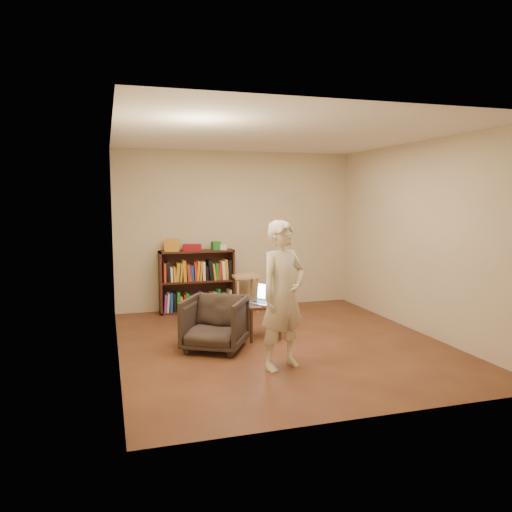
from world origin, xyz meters
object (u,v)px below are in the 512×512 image
object	(u,v)px
side_table	(261,309)
laptop	(263,298)
bookshelf	(197,285)
armchair	(215,323)
stool	(245,282)
person	(283,295)

from	to	relation	value
side_table	laptop	xyz separation A→B (m)	(0.03, 0.03, 0.14)
bookshelf	armchair	size ratio (longest dim) A/B	1.68
stool	laptop	world-z (taller)	laptop
stool	armchair	size ratio (longest dim) A/B	0.84
bookshelf	person	xyz separation A→B (m)	(0.41, -2.96, 0.36)
person	armchair	bearing A→B (deg)	102.29
bookshelf	stool	distance (m)	0.78
stool	laptop	size ratio (longest dim) A/B	1.40
bookshelf	stool	world-z (taller)	bookshelf
bookshelf	side_table	distance (m)	1.86
bookshelf	stool	bearing A→B (deg)	-14.46
stool	side_table	bearing A→B (deg)	-97.73
side_table	bookshelf	bearing A→B (deg)	107.08
bookshelf	side_table	world-z (taller)	bookshelf
side_table	stool	bearing A→B (deg)	82.27
side_table	person	xyz separation A→B (m)	(-0.13, -1.19, 0.42)
bookshelf	person	bearing A→B (deg)	-82.03
armchair	stool	bearing A→B (deg)	94.44
side_table	person	distance (m)	1.27
side_table	laptop	size ratio (longest dim) A/B	1.07
stool	side_table	size ratio (longest dim) A/B	1.31
stool	person	size ratio (longest dim) A/B	0.37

